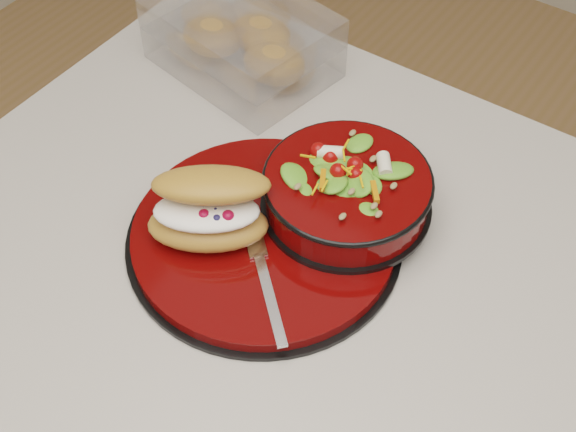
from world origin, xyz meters
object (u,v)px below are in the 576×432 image
Objects in this scene: croissant at (210,209)px; pastry_box at (244,40)px; dinner_plate at (264,237)px; salad_bowl at (347,188)px; fork at (266,282)px.

croissant is 0.59× the size of pastry_box.
dinner_plate is at bearing 2.14° from croissant.
dinner_plate is 2.07× the size of croissant.
salad_bowl is 0.32m from pastry_box.
salad_bowl is 0.15m from fork.
dinner_plate is 0.07m from fork.
pastry_box is (-0.26, 0.31, 0.02)m from fork.
fork is 0.40m from pastry_box.
dinner_plate is 2.54× the size of fork.
fork is 0.48× the size of pastry_box.
fork is at bearing -39.99° from pastry_box.
dinner_plate is 1.22× the size of pastry_box.
croissant is at bearing -131.06° from salad_bowl.
pastry_box reaches higher than dinner_plate.
croissant is at bearing -49.64° from pastry_box.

